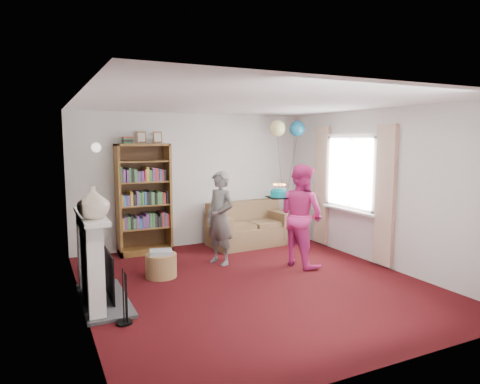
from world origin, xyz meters
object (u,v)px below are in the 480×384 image
bookcase (143,200)px  person_striped (220,218)px  person_magenta (301,215)px  birthday_cake (279,194)px  sofa (248,228)px

bookcase → person_striped: size_ratio=1.42×
person_magenta → birthday_cake: size_ratio=4.63×
bookcase → sofa: size_ratio=1.41×
sofa → birthday_cake: birthday_cake is taller
sofa → person_magenta: 1.70m
person_magenta → bookcase: bearing=36.2°
person_striped → birthday_cake: 1.03m
sofa → birthday_cake: (-0.17, -1.43, 0.85)m
bookcase → birthday_cake: 2.46m
birthday_cake → person_magenta: bearing=-32.4°
bookcase → birthday_cake: bookcase is taller
person_striped → person_magenta: bearing=39.4°
sofa → person_magenta: person_magenta is taller
bookcase → person_striped: 1.56m
person_magenta → birthday_cake: person_magenta is taller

